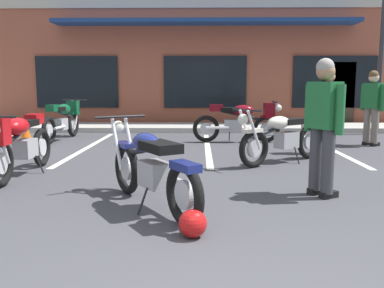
% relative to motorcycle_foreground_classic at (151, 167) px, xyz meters
% --- Properties ---
extents(ground_plane, '(80.00, 80.00, 0.00)m').
position_rel_motorcycle_foreground_classic_xyz_m(ground_plane, '(0.72, 0.86, -0.46)').
color(ground_plane, '#3D3D42').
extents(sidewalk_kerb, '(22.00, 1.80, 0.14)m').
position_rel_motorcycle_foreground_classic_xyz_m(sidewalk_kerb, '(0.72, 8.07, -0.39)').
color(sidewalk_kerb, '#A8A59E').
rests_on(sidewalk_kerb, ground_plane).
extents(brick_storefront_building, '(16.02, 6.84, 4.13)m').
position_rel_motorcycle_foreground_classic_xyz_m(brick_storefront_building, '(0.72, 12.35, 1.61)').
color(brick_storefront_building, brown).
rests_on(brick_storefront_building, ground_plane).
extents(painted_stall_lines, '(10.63, 4.80, 0.01)m').
position_rel_motorcycle_foreground_classic_xyz_m(painted_stall_lines, '(0.72, 4.47, -0.46)').
color(painted_stall_lines, silver).
rests_on(painted_stall_lines, ground_plane).
extents(motorcycle_foreground_classic, '(1.36, 1.86, 0.98)m').
position_rel_motorcycle_foreground_classic_xyz_m(motorcycle_foreground_classic, '(0.00, 0.00, 0.00)').
color(motorcycle_foreground_classic, black).
rests_on(motorcycle_foreground_classic, ground_plane).
extents(motorcycle_red_sportbike, '(0.66, 2.11, 0.98)m').
position_rel_motorcycle_foreground_classic_xyz_m(motorcycle_red_sportbike, '(-2.12, 1.50, 0.07)').
color(motorcycle_red_sportbike, black).
rests_on(motorcycle_red_sportbike, ground_plane).
extents(motorcycle_black_cruiser, '(0.66, 2.11, 0.98)m').
position_rel_motorcycle_foreground_classic_xyz_m(motorcycle_black_cruiser, '(-2.86, 5.74, 0.07)').
color(motorcycle_black_cruiser, black).
rests_on(motorcycle_black_cruiser, ground_plane).
extents(motorcycle_silver_naked, '(2.11, 0.66, 0.98)m').
position_rel_motorcycle_foreground_classic_xyz_m(motorcycle_silver_naked, '(1.53, 5.31, 0.07)').
color(motorcycle_silver_naked, black).
rests_on(motorcycle_silver_naked, ground_plane).
extents(motorcycle_blue_standard, '(1.79, 1.49, 0.98)m').
position_rel_motorcycle_foreground_classic_xyz_m(motorcycle_blue_standard, '(1.99, 2.69, 0.00)').
color(motorcycle_blue_standard, black).
rests_on(motorcycle_blue_standard, ground_plane).
extents(person_in_black_shirt, '(0.60, 0.36, 1.68)m').
position_rel_motorcycle_foreground_classic_xyz_m(person_in_black_shirt, '(3.08, 3.75, 0.49)').
color(person_in_black_shirt, black).
rests_on(person_in_black_shirt, ground_plane).
extents(person_by_back_row, '(0.41, 0.57, 1.68)m').
position_rel_motorcycle_foreground_classic_xyz_m(person_by_back_row, '(4.38, 4.80, 0.49)').
color(person_by_back_row, black).
rests_on(person_by_back_row, ground_plane).
extents(person_near_building, '(0.40, 0.57, 1.68)m').
position_rel_motorcycle_foreground_classic_xyz_m(person_near_building, '(2.03, 0.50, 0.49)').
color(person_near_building, black).
rests_on(person_near_building, ground_plane).
extents(helmet_on_pavement, '(0.26, 0.26, 0.26)m').
position_rel_motorcycle_foreground_classic_xyz_m(helmet_on_pavement, '(0.48, -0.90, -0.33)').
color(helmet_on_pavement, '#B71414').
rests_on(helmet_on_pavement, ground_plane).
extents(traffic_cone, '(0.34, 0.34, 0.53)m').
position_rel_motorcycle_foreground_classic_xyz_m(traffic_cone, '(-3.76, 5.57, -0.20)').
color(traffic_cone, orange).
rests_on(traffic_cone, ground_plane).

